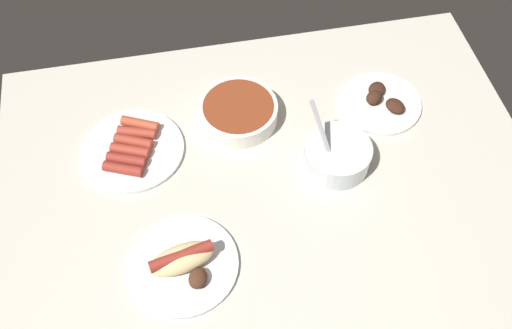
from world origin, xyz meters
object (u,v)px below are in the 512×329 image
Objects in this scene: plate_grilled_meat at (381,102)px; bowl_chili at (238,111)px; plate_hotdog_assembled at (183,262)px; plate_sausages at (132,149)px; bowl_coleslaw at (337,154)px.

bowl_chili is at bearing -3.86° from plate_grilled_meat.
plate_hotdog_assembled is at bearing 32.54° from plate_grilled_meat.
plate_hotdog_assembled is at bearing 63.75° from bowl_chili.
plate_grilled_meat is 34.56cm from bowl_chili.
plate_sausages is at bearing 2.43° from plate_grilled_meat.
plate_hotdog_assembled is at bearing 26.78° from bowl_coleslaw.
bowl_chili is (34.44, -2.33, 1.62)cm from plate_grilled_meat.
plate_hotdog_assembled is (36.67, 18.51, -1.43)cm from bowl_coleslaw.
bowl_chili reaches higher than plate_sausages.
bowl_chili is at bearing -169.17° from plate_sausages.
plate_sausages is 25.93cm from bowl_chili.
bowl_chili is (19.18, -16.95, -0.73)cm from bowl_coleslaw.
plate_hotdog_assembled is (51.93, 33.13, 0.92)cm from plate_grilled_meat.
plate_sausages is 1.51× the size of bowl_coleslaw.
bowl_coleslaw is 21.27cm from plate_grilled_meat.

